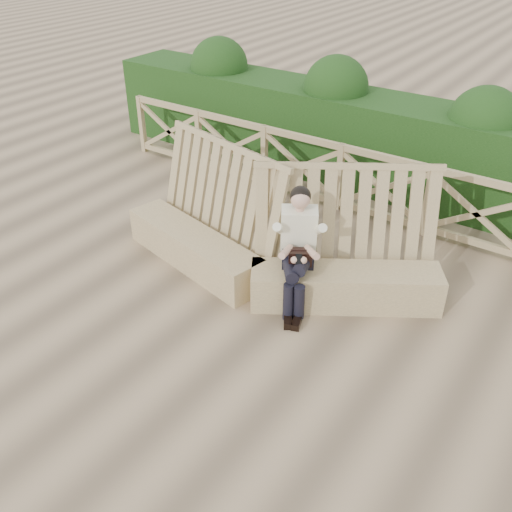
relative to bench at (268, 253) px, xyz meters
The scene contains 5 objects.
ground 1.36m from the bench, 66.91° to the right, with size 60.00×60.00×0.00m, color brown.
bench is the anchor object (origin of this frame).
woman 0.70m from the bench, 19.24° to the right, with size 0.70×0.94×1.51m.
guardrail 2.37m from the bench, 77.62° to the left, with size 10.10×0.09×1.10m.
hedge 3.56m from the bench, 81.78° to the left, with size 12.00×1.20×1.50m, color black.
Camera 1 is at (2.91, -4.00, 4.30)m, focal length 40.00 mm.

